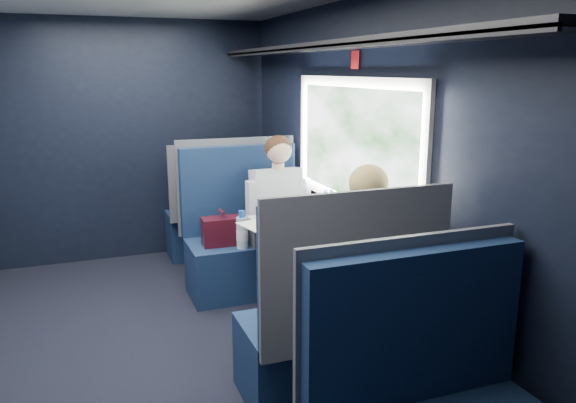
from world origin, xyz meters
name	(u,v)px	position (x,y,z in m)	size (l,w,h in m)	color
ground	(162,352)	(0.00, 0.00, -0.01)	(2.80, 4.20, 0.01)	black
room_shell	(153,129)	(0.02, 0.00, 1.48)	(3.00, 4.40, 2.40)	black
table	(306,240)	(1.03, 0.00, 0.66)	(0.62, 1.00, 0.74)	#54565E
seat_bay_near	(245,241)	(0.84, 0.87, 0.42)	(1.04, 0.62, 1.26)	#0D1C3B
seat_bay_far	(335,329)	(0.85, -0.87, 0.41)	(1.04, 0.62, 1.26)	#0D1C3B
seat_row_front	(220,216)	(0.85, 1.80, 0.41)	(1.04, 0.51, 1.16)	#0D1C3B
man	(281,209)	(1.10, 0.70, 0.72)	(0.53, 0.56, 1.32)	black
woman	(362,261)	(1.10, -0.71, 0.73)	(0.53, 0.56, 1.32)	black
papers	(299,230)	(0.97, -0.01, 0.74)	(0.56, 0.81, 0.01)	white
laptop	(332,218)	(1.23, -0.01, 0.80)	(0.28, 0.34, 0.24)	silver
bottle_small	(326,204)	(1.33, 0.32, 0.83)	(0.06, 0.06, 0.20)	silver
cup	(319,206)	(1.33, 0.44, 0.78)	(0.07, 0.07, 0.09)	white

